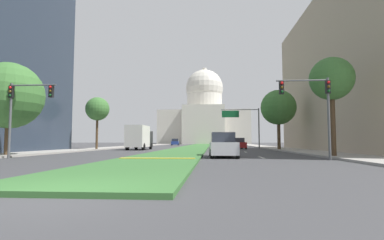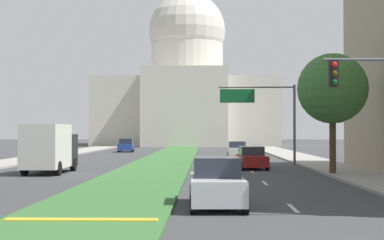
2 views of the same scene
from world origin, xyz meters
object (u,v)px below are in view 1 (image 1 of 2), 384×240
(traffic_light_near_left, at_px, (22,103))
(sedan_lead_stopped, at_px, (223,146))
(street_tree_left_mid, at_px, (97,109))
(sedan_far_horizon, at_px, (175,142))
(street_tree_right_mid, at_px, (278,108))
(sedan_midblock, at_px, (238,144))
(sedan_distant, at_px, (230,143))
(capitol_building, at_px, (204,118))
(overhead_guide_sign, at_px, (244,120))
(street_tree_right_near, at_px, (331,79))
(traffic_light_near_right, at_px, (315,100))
(box_truck_delivery, at_px, (139,137))
(street_tree_left_near, at_px, (9,96))

(traffic_light_near_left, xyz_separation_m, sedan_lead_stopped, (13.85, 2.69, -2.95))
(street_tree_left_mid, bearing_deg, sedan_far_horizon, 83.08)
(street_tree_right_mid, bearing_deg, sedan_midblock, 127.19)
(street_tree_left_mid, bearing_deg, sedan_distant, 52.74)
(street_tree_right_mid, bearing_deg, capitol_building, 98.42)
(overhead_guide_sign, xyz_separation_m, sedan_lead_stopped, (-4.39, -26.19, -3.83))
(street_tree_right_near, relative_size, sedan_distant, 1.56)
(traffic_light_near_right, relative_size, sedan_far_horizon, 1.22)
(traffic_light_near_left, xyz_separation_m, overhead_guide_sign, (18.24, 28.88, 0.88))
(capitol_building, xyz_separation_m, traffic_light_near_left, (-9.78, -97.23, -6.70))
(street_tree_left_mid, xyz_separation_m, box_truck_delivery, (5.21, 1.67, -3.66))
(capitol_building, relative_size, street_tree_left_mid, 4.89)
(street_tree_right_near, distance_m, sedan_far_horizon, 59.84)
(street_tree_right_mid, xyz_separation_m, sedan_distant, (-4.76, 24.02, -4.64))
(street_tree_right_near, relative_size, sedan_lead_stopped, 1.52)
(street_tree_right_mid, bearing_deg, street_tree_left_near, -145.33)
(capitol_building, bearing_deg, sedan_distant, -82.81)
(sedan_far_horizon, bearing_deg, street_tree_right_near, -71.77)
(sedan_midblock, bearing_deg, street_tree_right_mid, -52.81)
(overhead_guide_sign, xyz_separation_m, box_truck_delivery, (-15.02, -9.28, -3.00))
(traffic_light_near_left, height_order, overhead_guide_sign, overhead_guide_sign)
(traffic_light_near_left, xyz_separation_m, sedan_midblock, (16.81, 24.55, -3.02))
(street_tree_right_mid, bearing_deg, street_tree_left_mid, -178.73)
(street_tree_left_near, bearing_deg, sedan_distant, 64.75)
(sedan_lead_stopped, bearing_deg, street_tree_left_mid, 136.10)
(street_tree_right_near, distance_m, sedan_lead_stopped, 9.13)
(capitol_building, distance_m, sedan_lead_stopped, 95.12)
(overhead_guide_sign, bearing_deg, street_tree_left_mid, -151.57)
(street_tree_left_near, distance_m, street_tree_left_mid, 16.02)
(traffic_light_near_left, distance_m, overhead_guide_sign, 34.17)
(traffic_light_near_right, bearing_deg, sedan_midblock, 96.30)
(traffic_light_near_right, height_order, overhead_guide_sign, overhead_guide_sign)
(street_tree_left_mid, distance_m, street_tree_right_mid, 23.43)
(capitol_building, relative_size, street_tree_right_mid, 4.41)
(traffic_light_near_left, height_order, sedan_far_horizon, traffic_light_near_left)
(box_truck_delivery, bearing_deg, street_tree_right_near, -43.32)
(street_tree_right_near, bearing_deg, sedan_midblock, 102.20)
(capitol_building, relative_size, sedan_lead_stopped, 7.13)
(street_tree_left_near, bearing_deg, street_tree_left_mid, 88.41)
(street_tree_right_near, bearing_deg, box_truck_delivery, 136.68)
(street_tree_left_mid, bearing_deg, sedan_midblock, 19.40)
(capitol_building, bearing_deg, sedan_far_horizon, -100.05)
(capitol_building, relative_size, box_truck_delivery, 5.29)
(sedan_distant, xyz_separation_m, sedan_far_horizon, (-13.70, 16.41, 0.02))
(capitol_building, xyz_separation_m, box_truck_delivery, (-6.56, -77.64, -8.82))
(capitol_building, bearing_deg, sedan_lead_stopped, -87.53)
(sedan_far_horizon, xyz_separation_m, box_truck_delivery, (0.24, -39.28, 0.86))
(capitol_building, height_order, street_tree_left_near, capitol_building)
(street_tree_right_near, xyz_separation_m, sedan_lead_stopped, (-7.79, 0.46, -4.75))
(traffic_light_near_right, distance_m, box_truck_delivery, 25.82)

